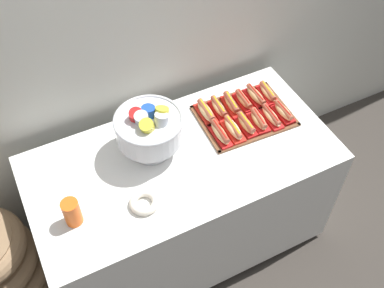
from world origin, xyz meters
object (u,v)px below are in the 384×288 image
(punch_bowl, at_px, (149,128))
(hot_dog_0, at_px, (220,133))
(hot_dog_1, at_px, (233,129))
(hot_dog_10, at_px, (256,96))
(hot_dog_3, at_px, (259,120))
(serving_tray, at_px, (244,116))
(cup_stack, at_px, (72,212))
(hot_dog_4, at_px, (271,116))
(hot_dog_6, at_px, (206,112))
(donut, at_px, (144,203))
(hot_dog_2, at_px, (246,124))
(hot_dog_7, at_px, (219,108))
(hot_dog_9, at_px, (244,100))
(hot_dog_8, at_px, (231,104))
(hot_dog_5, at_px, (283,112))
(hot_dog_11, at_px, (268,93))
(buffet_table, at_px, (183,199))

(punch_bowl, bearing_deg, hot_dog_0, -13.44)
(hot_dog_1, bearing_deg, hot_dog_10, 33.63)
(hot_dog_3, relative_size, punch_bowl, 0.49)
(serving_tray, distance_m, cup_stack, 1.03)
(hot_dog_4, bearing_deg, hot_dog_3, 177.37)
(hot_dog_3, xyz_separation_m, hot_dog_4, (0.07, -0.00, -0.00))
(hot_dog_6, bearing_deg, donut, -144.34)
(hot_dog_2, height_order, punch_bowl, punch_bowl)
(hot_dog_7, height_order, donut, hot_dog_7)
(hot_dog_7, height_order, hot_dog_9, hot_dog_7)
(hot_dog_9, bearing_deg, hot_dog_7, 177.37)
(hot_dog_0, height_order, hot_dog_8, hot_dog_0)
(hot_dog_5, bearing_deg, hot_dog_6, 153.62)
(hot_dog_10, distance_m, punch_bowl, 0.67)
(punch_bowl, bearing_deg, hot_dog_7, 10.52)
(hot_dog_5, relative_size, hot_dog_10, 0.87)
(hot_dog_5, xyz_separation_m, donut, (-0.88, -0.18, -0.02))
(donut, bearing_deg, hot_dog_2, 16.54)
(hot_dog_11, bearing_deg, buffet_table, -164.11)
(hot_dog_4, distance_m, punch_bowl, 0.66)
(hot_dog_4, relative_size, hot_dog_7, 1.12)
(hot_dog_10, bearing_deg, donut, -156.51)
(hot_dog_1, height_order, hot_dog_6, hot_dog_6)
(punch_bowl, bearing_deg, hot_dog_2, -10.23)
(hot_dog_7, distance_m, cup_stack, 0.94)
(hot_dog_3, xyz_separation_m, hot_dog_11, (0.16, 0.16, -0.00))
(hot_dog_10, bearing_deg, hot_dog_2, -134.90)
(buffet_table, relative_size, hot_dog_6, 8.38)
(hot_dog_1, relative_size, hot_dog_5, 1.17)
(cup_stack, bearing_deg, hot_dog_1, 8.72)
(hot_dog_0, height_order, hot_dog_5, hot_dog_0)
(hot_dog_1, bearing_deg, hot_dog_2, -2.63)
(hot_dog_2, xyz_separation_m, hot_dog_5, (0.22, -0.01, -0.00))
(hot_dog_4, height_order, hot_dog_9, same)
(cup_stack, bearing_deg, hot_dog_11, 13.53)
(serving_tray, bearing_deg, hot_dog_9, 62.93)
(hot_dog_0, relative_size, hot_dog_4, 1.01)
(hot_dog_4, bearing_deg, buffet_table, -178.68)
(hot_dog_1, height_order, hot_dog_5, hot_dog_1)
(hot_dog_11, bearing_deg, hot_dog_4, -117.07)
(hot_dog_5, height_order, hot_dog_8, hot_dog_8)
(hot_dog_0, xyz_separation_m, hot_dog_3, (0.22, -0.01, -0.00))
(buffet_table, distance_m, hot_dog_6, 0.51)
(hot_dog_6, height_order, hot_dog_9, hot_dog_6)
(punch_bowl, bearing_deg, buffet_table, -42.82)
(serving_tray, relative_size, hot_dog_10, 2.84)
(serving_tray, distance_m, punch_bowl, 0.56)
(cup_stack, bearing_deg, hot_dog_3, 7.10)
(serving_tray, relative_size, hot_dog_3, 3.06)
(buffet_table, bearing_deg, cup_stack, -168.99)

